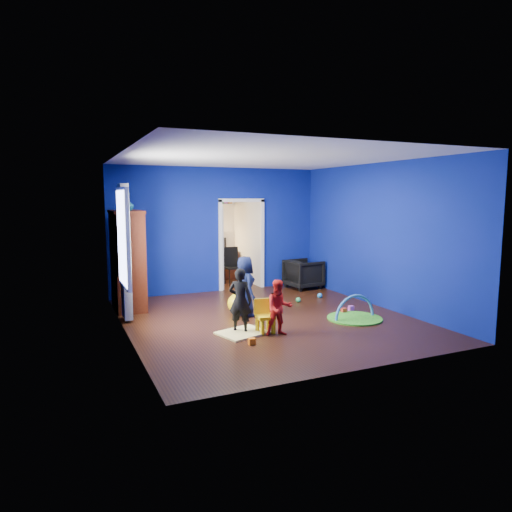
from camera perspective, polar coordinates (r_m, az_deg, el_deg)
name	(u,v)px	position (r m, az deg, el deg)	size (l,w,h in m)	color
floor	(267,319)	(8.45, 1.44, -7.83)	(5.00, 5.50, 0.01)	black
ceiling	(268,158)	(8.18, 1.50, 12.18)	(5.00, 5.50, 0.01)	white
wall_back	(218,230)	(10.73, -4.83, 3.26)	(5.00, 0.02, 2.90)	navy
wall_front	(362,259)	(5.84, 13.09, -0.34)	(5.00, 0.02, 2.90)	navy
wall_left	(124,246)	(7.47, -16.14, 1.21)	(0.02, 5.50, 2.90)	navy
wall_right	(380,235)	(9.53, 15.21, 2.51)	(0.02, 5.50, 2.90)	navy
alcove	(229,235)	(11.77, -3.45, 2.66)	(1.00, 1.75, 2.50)	silver
armchair	(304,274)	(11.19, 5.97, -2.23)	(0.76, 0.78, 0.71)	black
child_black	(240,300)	(7.51, -1.99, -5.56)	(0.39, 0.26, 1.07)	black
child_navy	(245,286)	(8.50, -1.42, -3.82)	(0.55, 0.36, 1.13)	#0E0F36
toddler_red	(279,308)	(7.37, 2.91, -6.48)	(0.44, 0.34, 0.90)	red
vase	(128,205)	(8.99, -15.73, 6.19)	(0.22, 0.22, 0.23)	#0B515E
potted_plant	(124,199)	(9.50, -16.21, 6.83)	(0.24, 0.24, 0.43)	green
tv_armoire	(128,260)	(9.36, -15.76, -0.48)	(0.58, 1.14, 1.96)	#371209
crt_tv	(130,258)	(9.37, -15.53, -0.23)	(0.46, 0.70, 0.54)	silver
yellow_blanket	(243,333)	(7.55, -1.69, -9.56)	(0.75, 0.60, 0.03)	#F2E07A
hopper_ball	(237,303)	(8.79, -2.34, -5.94)	(0.38, 0.38, 0.38)	yellow
kid_chair	(265,318)	(7.53, 1.18, -7.76)	(0.28, 0.28, 0.50)	yellow
play_mat	(355,318)	(8.61, 12.23, -7.61)	(1.00, 1.00, 0.03)	green
toy_arch	(355,318)	(8.61, 12.23, -7.57)	(0.89, 0.89, 0.05)	#3F8CD8
window_left	(122,238)	(7.81, -16.40, 2.19)	(0.03, 0.95, 1.55)	white
curtain	(125,252)	(8.40, -16.05, 0.49)	(0.14, 0.42, 2.40)	slate
doorway	(241,246)	(10.97, -1.85, 1.28)	(1.16, 0.10, 2.10)	white
study_desk	(221,265)	(12.46, -4.44, -1.14)	(0.88, 0.44, 0.75)	#3D140A
desk_monitor	(219,244)	(12.50, -4.65, 1.54)	(0.40, 0.05, 0.32)	black
desk_lamp	(210,245)	(12.36, -5.78, 1.37)	(0.14, 0.14, 0.14)	#FFD88C
folding_chair	(233,267)	(11.56, -2.86, -1.37)	(0.40, 0.40, 0.92)	black
book_shelf	(219,204)	(12.43, -4.69, 6.45)	(0.88, 0.24, 0.04)	white
toy_0	(344,311)	(8.98, 10.94, -6.72)	(0.10, 0.08, 0.10)	red
toy_1	(320,295)	(10.22, 7.98, -4.89)	(0.11, 0.11, 0.11)	#258AD6
toy_2	(252,341)	(7.00, -0.53, -10.63)	(0.10, 0.08, 0.10)	orange
toy_3	(298,300)	(9.75, 5.30, -5.46)	(0.11, 0.11, 0.11)	green
toy_4	(351,308)	(9.18, 11.80, -6.42)	(0.10, 0.08, 0.10)	#D550CF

